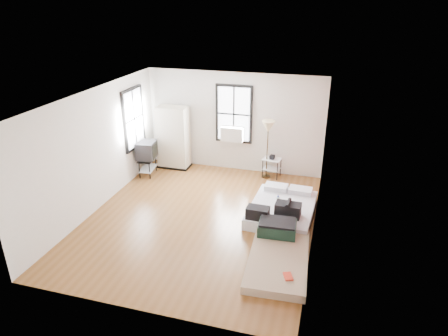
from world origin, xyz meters
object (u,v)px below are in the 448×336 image
(tv_stand, at_px, (147,151))
(mattress_bare, at_px, (278,251))
(side_table, at_px, (272,162))
(floor_lamp, at_px, (268,129))
(wardrobe, at_px, (173,138))
(mattress_main, at_px, (282,209))

(tv_stand, bearing_deg, mattress_bare, -42.74)
(side_table, height_order, floor_lamp, floor_lamp)
(side_table, relative_size, floor_lamp, 0.39)
(wardrobe, height_order, side_table, wardrobe)
(side_table, bearing_deg, wardrobe, -178.61)
(mattress_bare, bearing_deg, wardrobe, 132.00)
(mattress_main, relative_size, wardrobe, 1.08)
(wardrobe, xyz_separation_m, side_table, (2.88, 0.07, -0.48))
(mattress_bare, xyz_separation_m, floor_lamp, (-0.89, 3.61, 1.26))
(mattress_main, relative_size, mattress_bare, 0.92)
(side_table, bearing_deg, tv_stand, -166.53)
(wardrobe, height_order, tv_stand, wardrobe)
(mattress_main, xyz_separation_m, mattress_bare, (0.17, -1.62, -0.03))
(mattress_main, height_order, wardrobe, wardrobe)
(tv_stand, bearing_deg, mattress_main, -25.40)
(mattress_main, xyz_separation_m, wardrobe, (-3.46, 1.98, 0.74))
(mattress_main, distance_m, tv_stand, 4.18)
(wardrobe, relative_size, side_table, 2.85)
(side_table, distance_m, floor_lamp, 0.98)
(mattress_bare, relative_size, tv_stand, 2.17)
(mattress_bare, distance_m, side_table, 3.76)
(tv_stand, bearing_deg, wardrobe, 47.98)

